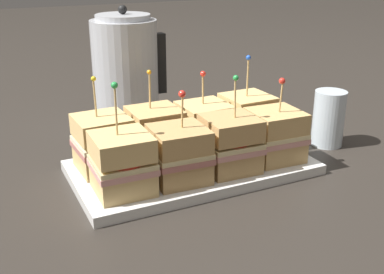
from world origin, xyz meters
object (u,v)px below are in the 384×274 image
object	(u,v)px
sandwich_back_far_right	(247,119)
kettle_steel	(126,70)
sandwich_front_center_right	(230,144)
sandwich_back_center_right	(204,127)
sandwich_front_far_left	(122,164)
sandwich_front_far_right	(275,135)
sandwich_front_center_left	(179,154)
sandwich_back_center_left	(155,134)
drinking_glass	(330,119)
sandwich_back_far_left	(103,143)
serving_platter	(192,167)

from	to	relation	value
sandwich_back_far_right	kettle_steel	size ratio (longest dim) A/B	0.66
sandwich_front_center_right	sandwich_back_center_right	bearing A→B (deg)	89.50
sandwich_front_center_right	sandwich_front_far_left	bearing A→B (deg)	179.82
sandwich_front_far_right	sandwich_back_far_right	size ratio (longest dim) A/B	0.88
sandwich_front_center_left	sandwich_back_center_left	bearing A→B (deg)	91.61
sandwich_front_far_left	sandwich_back_center_left	size ratio (longest dim) A/B	1.08
sandwich_front_center_left	drinking_glass	world-z (taller)	sandwich_front_center_left
sandwich_back_far_left	sandwich_back_center_left	xyz separation A→B (m)	(0.10, 0.00, 0.00)
serving_platter	sandwich_front_center_right	distance (m)	0.09
sandwich_back_center_left	drinking_glass	bearing A→B (deg)	-8.05
sandwich_front_far_left	sandwich_back_far_left	distance (m)	0.10
sandwich_front_center_left	drinking_glass	size ratio (longest dim) A/B	1.34
sandwich_front_center_right	sandwich_front_far_right	distance (m)	0.10
serving_platter	sandwich_back_far_right	world-z (taller)	sandwich_back_far_right
sandwich_front_far_left	sandwich_back_center_right	bearing A→B (deg)	27.07
sandwich_front_center_right	sandwich_back_far_right	xyz separation A→B (m)	(0.10, 0.10, 0.00)
sandwich_front_far_right	sandwich_back_far_left	world-z (taller)	sandwich_back_far_left
kettle_steel	sandwich_front_center_right	bearing A→B (deg)	-81.25
sandwich_front_far_left	sandwich_back_center_left	world-z (taller)	sandwich_front_far_left
sandwich_front_far_right	drinking_glass	distance (m)	0.17
sandwich_back_far_left	sandwich_back_far_right	size ratio (longest dim) A/B	0.94
serving_platter	sandwich_front_far_left	distance (m)	0.16
sandwich_back_far_right	sandwich_back_far_left	bearing A→B (deg)	-179.66
sandwich_front_center_right	sandwich_back_far_left	world-z (taller)	sandwich_front_center_right
sandwich_back_far_right	serving_platter	bearing A→B (deg)	-161.37
sandwich_front_far_right	sandwich_back_far_left	distance (m)	0.31
serving_platter	sandwich_back_far_right	distance (m)	0.16
sandwich_back_far_right	sandwich_back_center_right	bearing A→B (deg)	-179.76
sandwich_front_far_right	sandwich_front_center_right	bearing A→B (deg)	-177.12
sandwich_front_far_left	drinking_glass	size ratio (longest dim) A/B	1.56
sandwich_back_center_right	sandwich_front_center_right	bearing A→B (deg)	-90.50
serving_platter	sandwich_front_far_left	bearing A→B (deg)	-160.72
serving_platter	sandwich_back_far_left	bearing A→B (deg)	162.43
sandwich_front_center_left	kettle_steel	xyz separation A→B (m)	(0.04, 0.38, 0.06)
sandwich_front_center_right	sandwich_back_far_left	bearing A→B (deg)	153.39
sandwich_front_center_left	kettle_steel	world-z (taller)	kettle_steel
sandwich_back_center_left	sandwich_back_center_right	size ratio (longest dim) A/B	1.08
sandwich_front_center_right	sandwich_back_center_right	xyz separation A→B (m)	(0.00, 0.10, -0.00)
drinking_glass	sandwich_back_center_left	bearing A→B (deg)	171.95
sandwich_front_far_left	sandwich_front_center_right	distance (m)	0.19
sandwich_front_far_left	kettle_steel	world-z (taller)	kettle_steel
sandwich_front_far_left	sandwich_front_center_right	size ratio (longest dim) A/B	1.06
kettle_steel	drinking_glass	distance (m)	0.46
sandwich_front_center_left	sandwich_front_far_left	bearing A→B (deg)	179.80
serving_platter	sandwich_front_far_right	size ratio (longest dim) A/B	2.76
serving_platter	kettle_steel	bearing A→B (deg)	91.80
sandwich_front_center_left	drinking_glass	bearing A→B (deg)	7.63
sandwich_back_far_right	drinking_glass	world-z (taller)	sandwich_back_far_right
kettle_steel	sandwich_back_far_left	bearing A→B (deg)	-116.26
sandwich_back_far_left	sandwich_back_center_left	bearing A→B (deg)	0.41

